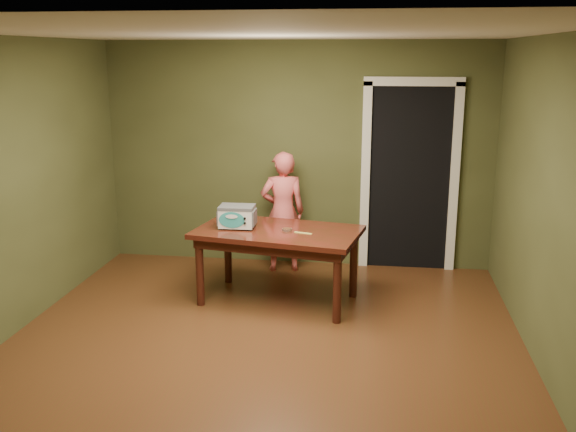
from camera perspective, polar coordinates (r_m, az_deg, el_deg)
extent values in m
plane|color=#4F2816|center=(5.50, -2.60, -12.18)|extent=(5.00, 5.00, 0.00)
cube|color=#4A502A|center=(7.49, 0.80, 5.43)|extent=(4.50, 0.02, 2.60)
cube|color=#4A502A|center=(2.77, -12.57, -10.64)|extent=(4.50, 0.02, 2.60)
cube|color=#4A502A|center=(5.15, 22.66, 0.24)|extent=(0.02, 5.00, 2.60)
cube|color=white|center=(4.93, -2.95, 15.99)|extent=(4.50, 5.00, 0.02)
cube|color=black|center=(7.78, 10.64, 3.65)|extent=(0.90, 0.60, 2.10)
cube|color=black|center=(7.47, 10.74, 3.21)|extent=(0.90, 0.02, 2.10)
cube|color=white|center=(7.45, 6.89, 3.33)|extent=(0.10, 0.06, 2.20)
cube|color=white|center=(7.49, 14.56, 3.04)|extent=(0.10, 0.06, 2.20)
cube|color=white|center=(7.33, 11.14, 11.66)|extent=(1.10, 0.06, 0.10)
cube|color=#34170B|center=(6.37, -0.91, -1.44)|extent=(1.73, 1.17, 0.05)
cube|color=#36150D|center=(6.39, -0.90, -2.09)|extent=(1.59, 1.03, 0.10)
cylinder|color=#36150D|center=(6.43, -7.85, -4.92)|extent=(0.08, 0.08, 0.70)
cylinder|color=#36150D|center=(7.04, -5.37, -3.16)|extent=(0.08, 0.08, 0.70)
cylinder|color=#36150D|center=(5.98, 4.39, -6.33)|extent=(0.08, 0.08, 0.70)
cylinder|color=#36150D|center=(6.63, 5.85, -4.29)|extent=(0.08, 0.08, 0.70)
cylinder|color=#4C4F54|center=(6.40, -5.92, -1.15)|extent=(0.02, 0.02, 0.01)
cylinder|color=#4C4F54|center=(6.57, -5.57, -0.73)|extent=(0.02, 0.02, 0.01)
cylinder|color=#4C4F54|center=(6.34, -3.45, -1.23)|extent=(0.02, 0.02, 0.01)
cylinder|color=#4C4F54|center=(6.52, -3.16, -0.80)|extent=(0.02, 0.02, 0.01)
cube|color=silver|center=(6.43, -4.55, -0.09)|extent=(0.34, 0.25, 0.19)
cube|color=#4C4F54|center=(6.41, -4.56, 0.80)|extent=(0.35, 0.25, 0.03)
cube|color=#4C4F54|center=(6.47, -6.08, -0.04)|extent=(0.02, 0.22, 0.15)
cube|color=#4C4F54|center=(6.40, -2.99, -0.14)|extent=(0.02, 0.22, 0.15)
ellipsoid|color=teal|center=(6.32, -5.03, -0.36)|extent=(0.26, 0.01, 0.16)
cylinder|color=black|center=(6.29, -3.87, -0.21)|extent=(0.02, 0.01, 0.02)
cylinder|color=black|center=(6.30, -3.86, -0.64)|extent=(0.02, 0.01, 0.02)
cylinder|color=silver|center=(6.33, -0.09, -1.22)|extent=(0.10, 0.10, 0.02)
cylinder|color=#4E2B1A|center=(6.33, -0.09, -1.16)|extent=(0.09, 0.09, 0.01)
cube|color=#DAD55E|center=(6.23, 1.35, -1.52)|extent=(0.18, 0.07, 0.01)
imported|color=#EC6162|center=(7.31, -0.47, 0.37)|extent=(0.57, 0.44, 1.39)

